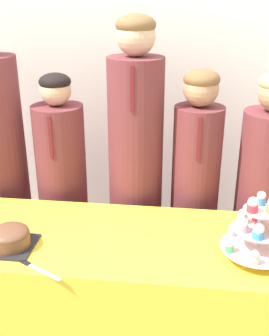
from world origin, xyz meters
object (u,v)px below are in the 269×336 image
at_px(cake_knife, 31,265).
at_px(student_4, 262,210).
at_px(student_2, 136,180).
at_px(student_3, 194,203).
at_px(cupcake_stand, 259,230).
at_px(student_0, 1,178).
at_px(round_cake, 9,237).
at_px(student_1, 64,200).

distance_m(cake_knife, student_4, 1.28).
bearing_deg(student_2, student_3, -0.00).
xyz_separation_m(cupcake_stand, student_2, (-0.57, 0.58, -0.08)).
height_order(cupcake_stand, student_0, student_0).
bearing_deg(student_2, student_0, 180.00).
bearing_deg(student_0, round_cake, -63.87).
height_order(round_cake, student_0, student_0).
bearing_deg(student_0, student_3, -0.00).
distance_m(cupcake_stand, student_4, 0.63).
relative_size(student_0, student_3, 1.16).
relative_size(cupcake_stand, student_4, 0.21).
bearing_deg(cupcake_stand, student_3, 112.83).
xyz_separation_m(cake_knife, student_1, (-0.08, 0.76, -0.10)).
bearing_deg(student_0, student_4, -0.00).
distance_m(round_cake, student_4, 1.33).
distance_m(round_cake, student_3, 1.02).
xyz_separation_m(cake_knife, student_0, (-0.44, 0.76, 0.02)).
bearing_deg(cupcake_stand, student_2, 134.52).
relative_size(cake_knife, student_0, 0.14).
height_order(cupcake_stand, student_2, student_2).
height_order(round_cake, student_2, student_2).
distance_m(cupcake_stand, student_3, 0.66).
bearing_deg(round_cake, student_0, 116.13).
bearing_deg(cake_knife, student_4, 64.06).
relative_size(cake_knife, student_1, 0.16).
distance_m(student_0, student_1, 0.38).
relative_size(cake_knife, cupcake_stand, 0.76).
xyz_separation_m(round_cake, student_2, (0.47, 0.64, 0.00)).
distance_m(cake_knife, student_3, 1.01).
relative_size(student_0, student_4, 1.16).
bearing_deg(student_1, round_cake, -94.36).
height_order(student_1, student_3, student_3).
bearing_deg(round_cake, cake_knife, -42.35).
xyz_separation_m(cupcake_stand, student_0, (-1.35, 0.58, -0.11)).
relative_size(cupcake_stand, student_3, 0.21).
height_order(student_0, student_3, student_0).
height_order(cake_knife, student_3, student_3).
bearing_deg(student_2, cupcake_stand, -45.48).
relative_size(student_1, student_2, 0.83).
xyz_separation_m(student_3, student_4, (0.37, 0.00, -0.02)).
bearing_deg(student_1, student_0, 180.00).
xyz_separation_m(cake_knife, cupcake_stand, (0.91, 0.18, 0.13)).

